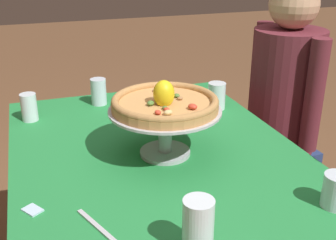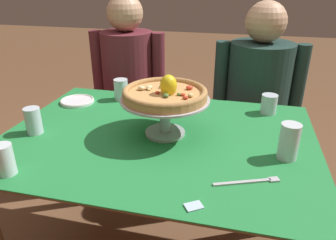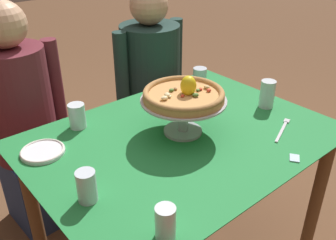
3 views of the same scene
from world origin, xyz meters
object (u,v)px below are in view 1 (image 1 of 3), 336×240
Objects in this scene: side_plate at (178,93)px; water_glass_front_left at (29,109)px; pizza at (165,102)px; water_glass_back_right at (336,193)px; water_glass_side_right at (198,230)px; dinner_fork at (105,233)px; water_glass_back_left at (217,98)px; water_glass_side_left at (99,93)px; sugar_packet at (32,210)px; diner_left at (281,119)px; pizza_stand at (165,123)px.

water_glass_front_left is at bearing -82.01° from side_plate.
pizza reaches higher than water_glass_back_right.
dinner_fork is at bearing -124.07° from water_glass_side_right.
dinner_fork is (0.67, -0.59, -0.04)m from water_glass_back_left.
water_glass_side_right is 0.23m from dinner_fork.
water_glass_side_left is at bearing 107.72° from water_glass_front_left.
water_glass_front_left is at bearing 178.27° from sugar_packet.
water_glass_side_right is (0.91, 0.32, 0.01)m from water_glass_front_left.
pizza is 0.55m from water_glass_back_right.
water_glass_side_left is 0.36m from side_plate.
diner_left is (-0.62, 1.16, -0.15)m from sugar_packet.
diner_left is (-0.78, 1.00, -0.15)m from dinner_fork.
pizza_stand is at bearing 155.52° from pizza.
water_glass_back_left reaches higher than dinner_fork.
water_glass_back_left is at bearing 179.81° from water_glass_back_right.
water_glass_front_left is 0.80× the size of water_glass_side_right.
water_glass_side_right is at bearing -9.74° from pizza_stand.
sugar_packet is at bearing -1.73° from water_glass_front_left.
water_glass_front_left is (-0.44, -0.40, -0.13)m from pizza.
dinner_fork is 0.22m from sugar_packet.
pizza_stand is 7.14× the size of sugar_packet.
sugar_packet is (-0.28, -0.34, -0.06)m from water_glass_side_right.
water_glass_side_right reaches higher than sugar_packet.
water_glass_side_left is at bearing -154.76° from water_glass_back_right.
diner_left reaches higher than water_glass_side_right.
water_glass_side_right reaches higher than water_glass_front_left.
pizza is (0.00, -0.00, 0.07)m from pizza_stand.
water_glass_back_left is (-0.32, 0.33, -0.06)m from pizza_stand.
pizza_stand is 0.54m from water_glass_back_right.
water_glass_side_right is 0.41m from water_glass_back_right.
water_glass_back_right is at bearing 72.92° from sugar_packet.
pizza reaches higher than water_glass_side_left.
dinner_fork is 4.17× the size of sugar_packet.
side_plate is at bearing 162.43° from water_glass_side_right.
pizza is at bearing -59.41° from diner_left.
water_glass_side_left is (-0.09, 0.28, 0.00)m from water_glass_front_left.
dinner_fork is (0.35, -0.26, -0.18)m from pizza.
diner_left reaches higher than water_glass_front_left.
pizza is 0.50m from sugar_packet.
water_glass_back_right is at bearing -0.19° from water_glass_back_left.
water_glass_side_left is at bearing -90.17° from side_plate.
water_glass_back_right is at bearing 37.89° from pizza.
pizza_stand is 3.21× the size of water_glass_side_left.
dinner_fork reaches higher than sugar_packet.
dinner_fork is at bearing -29.78° from side_plate.
dinner_fork is (0.87, -0.14, -0.05)m from water_glass_side_left.
diner_left is at bearing 79.13° from side_plate.
pizza is 1.95× the size of side_plate.
pizza reaches higher than side_plate.
sugar_packet is (0.19, -0.42, -0.11)m from pizza_stand.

